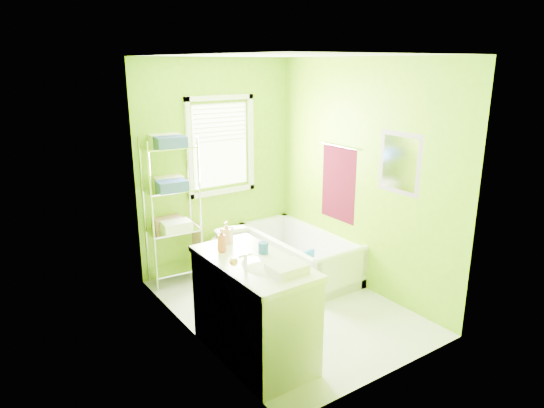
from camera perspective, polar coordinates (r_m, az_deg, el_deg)
ground at (r=5.36m, az=1.49°, el=-11.94°), size 2.90×2.90×0.00m
room_envelope at (r=4.82m, az=1.63°, el=4.46°), size 2.14×2.94×2.62m
window at (r=6.02m, az=-6.05°, el=7.44°), size 0.92×0.05×1.22m
door at (r=3.65m, az=-2.44°, el=-8.62°), size 0.09×0.80×2.00m
right_wall_decor at (r=5.52m, az=10.47°, el=3.31°), size 0.04×1.48×1.17m
bathtub at (r=6.09m, az=3.23°, el=-6.58°), size 0.76×1.63×0.53m
toilet at (r=6.00m, az=-5.46°, el=-5.15°), size 0.52×0.74×0.69m
vanity at (r=4.34m, az=-2.12°, el=-11.88°), size 0.63×1.23×1.14m
wire_shelf_unit at (r=5.67m, az=-11.67°, el=1.12°), size 0.62×0.50×1.76m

